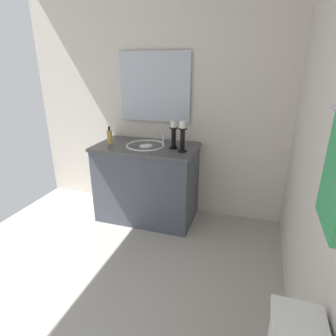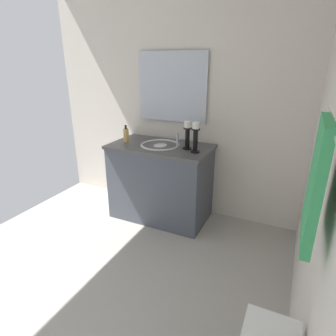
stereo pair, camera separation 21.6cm
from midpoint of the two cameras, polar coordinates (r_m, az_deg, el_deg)
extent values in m
cube|color=#B2ADA3|center=(2.42, -18.45, -22.74)|extent=(2.97, 2.86, 0.02)
cube|color=silver|center=(1.43, 27.16, 2.48)|extent=(2.97, 0.04, 2.45)
cube|color=silver|center=(3.10, -4.79, 13.41)|extent=(0.04, 2.86, 2.45)
cube|color=#474C56|center=(3.03, -6.33, -3.24)|extent=(0.55, 1.01, 0.78)
cube|color=#4C4C4C|center=(2.89, -6.65, 4.16)|extent=(0.58, 1.04, 0.03)
sphere|color=black|center=(3.32, -13.80, -0.78)|extent=(0.02, 0.02, 0.02)
sphere|color=black|center=(3.17, -15.63, -2.03)|extent=(0.02, 0.02, 0.02)
ellipsoid|color=white|center=(2.90, -6.62, 3.51)|extent=(0.38, 0.30, 0.11)
torus|color=white|center=(2.88, -6.66, 4.52)|extent=(0.40, 0.40, 0.02)
cylinder|color=silver|center=(2.79, -3.15, 5.51)|extent=(0.02, 0.02, 0.14)
cube|color=silver|center=(3.04, -4.86, 15.93)|extent=(0.02, 0.76, 0.70)
cylinder|color=black|center=(2.68, 0.61, 3.46)|extent=(0.09, 0.09, 0.01)
cylinder|color=black|center=(2.65, 0.61, 5.54)|extent=(0.04, 0.04, 0.21)
cylinder|color=black|center=(2.63, 0.62, 7.92)|extent=(0.08, 0.08, 0.01)
cylinder|color=white|center=(2.62, 0.63, 8.71)|extent=(0.06, 0.06, 0.06)
cylinder|color=black|center=(2.78, -1.09, 4.08)|extent=(0.09, 0.09, 0.01)
cylinder|color=black|center=(2.75, -1.10, 5.94)|extent=(0.04, 0.04, 0.20)
cylinder|color=black|center=(2.73, -1.12, 8.08)|extent=(0.08, 0.08, 0.01)
cylinder|color=white|center=(2.72, -1.12, 8.84)|extent=(0.06, 0.06, 0.06)
cylinder|color=#E5B259|center=(3.01, -13.74, 6.06)|extent=(0.06, 0.06, 0.14)
cylinder|color=black|center=(2.99, -13.88, 7.73)|extent=(0.02, 0.02, 0.04)
camera|label=1|loc=(0.11, -93.51, -1.33)|focal=30.18mm
camera|label=2|loc=(0.11, 86.49, 1.33)|focal=30.18mm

